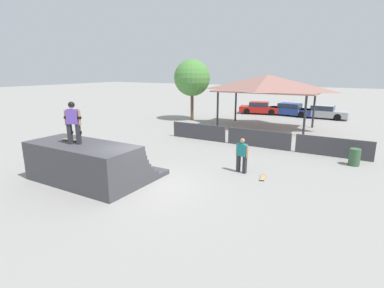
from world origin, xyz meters
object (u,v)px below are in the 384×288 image
parked_car_blue (290,110)px  parked_car_red (260,108)px  skater_on_deck (73,120)px  skateboard_on_deck (70,140)px  bystander_walking (242,154)px  skateboard_on_ground (263,177)px  trash_bin (355,157)px  parked_car_silver (323,112)px  tree_beside_pavilion (192,78)px

parked_car_blue → parked_car_red: bearing=-167.9°
skater_on_deck → skateboard_on_deck: size_ratio=2.02×
bystander_walking → skateboard_on_ground: 1.41m
parked_car_red → trash_bin: bearing=-68.8°
parked_car_red → parked_car_silver: (6.33, 0.03, 0.00)m
parked_car_blue → parked_car_silver: size_ratio=1.06×
skateboard_on_deck → tree_beside_pavilion: 16.52m
bystander_walking → parked_car_blue: (-2.10, 19.14, -0.29)m
parked_car_blue → bystander_walking: bearing=-76.2°
trash_bin → skater_on_deck: bearing=-139.5°
skater_on_deck → parked_car_red: size_ratio=0.39×
skater_on_deck → parked_car_blue: 24.10m
skateboard_on_deck → parked_car_red: (0.78, 23.28, -1.12)m
skateboard_on_deck → bystander_walking: size_ratio=0.53×
skateboard_on_ground → bystander_walking: bearing=66.1°
bystander_walking → parked_car_red: bearing=-60.4°
trash_bin → parked_car_silver: size_ratio=0.19×
skateboard_on_deck → bystander_walking: 7.51m
parked_car_silver → parked_car_red: bearing=-177.7°
parked_car_silver → skateboard_on_deck: bearing=-104.9°
parked_car_silver → trash_bin: bearing=-75.5°
skater_on_deck → parked_car_silver: 24.53m
trash_bin → tree_beside_pavilion: bearing=150.5°
skater_on_deck → parked_car_red: 23.61m
tree_beside_pavilion → skateboard_on_ground: bearing=-48.5°
trash_bin → parked_car_silver: (-3.35, 15.13, 0.18)m
parked_car_blue → parked_car_silver: 3.17m
parked_car_blue → trash_bin: bearing=-59.4°
skater_on_deck → parked_car_blue: size_ratio=0.37×
skateboard_on_deck → parked_car_red: skateboard_on_deck is taller
bystander_walking → tree_beside_pavilion: 15.27m
skateboard_on_deck → parked_car_silver: size_ratio=0.19×
skater_on_deck → trash_bin: size_ratio=2.03×
tree_beside_pavilion → parked_car_red: (4.17, 7.26, -3.28)m
bystander_walking → tree_beside_pavilion: tree_beside_pavilion is taller
trash_bin → parked_car_blue: bearing=113.0°
bystander_walking → parked_car_blue: size_ratio=0.34×
skateboard_on_ground → tree_beside_pavilion: 16.34m
skater_on_deck → bystander_walking: size_ratio=1.07×
parked_car_red → parked_car_blue: bearing=-6.9°
tree_beside_pavilion → parked_car_red: 8.99m
skateboard_on_ground → trash_bin: trash_bin is taller
skateboard_on_deck → trash_bin: (10.46, 8.19, -1.29)m
skateboard_on_deck → parked_car_blue: skateboard_on_deck is taller
bystander_walking → parked_car_blue: 19.26m
bystander_walking → parked_car_red: (-5.26, 18.89, -0.29)m
skater_on_deck → parked_car_red: skater_on_deck is taller
skateboard_on_deck → tree_beside_pavilion: bearing=96.2°
skateboard_on_ground → parked_car_red: bearing=7.6°
bystander_walking → trash_bin: bystander_walking is taller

